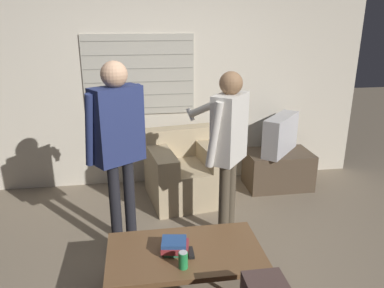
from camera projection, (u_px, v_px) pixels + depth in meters
name	position (u px, v px, depth m)	size (l,w,h in m)	color
ground_plane	(182.00, 276.00, 3.14)	(16.00, 16.00, 0.00)	#7F705B
wall_back	(159.00, 84.00, 4.63)	(5.20, 0.08, 2.55)	beige
armchair_beige	(185.00, 171.00, 4.44)	(0.97, 0.95, 0.80)	tan
coffee_table	(185.00, 254.00, 2.81)	(1.16, 0.66, 0.41)	brown
tv_stand	(278.00, 169.00, 4.75)	(0.80, 0.51, 0.46)	#4C3D2D
tv	(280.00, 134.00, 4.60)	(0.61, 0.65, 0.47)	#B2B2B7
person_left_standing	(117.00, 136.00, 3.19)	(0.53, 0.79, 1.74)	black
person_right_standing	(228.00, 139.00, 3.36)	(0.52, 0.75, 1.63)	#4C4233
book_stack	(175.00, 246.00, 2.76)	(0.23, 0.20, 0.10)	#33754C
soda_can	(183.00, 260.00, 2.59)	(0.07, 0.07, 0.13)	#238E47
spare_remote	(191.00, 253.00, 2.75)	(0.04, 0.13, 0.02)	black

